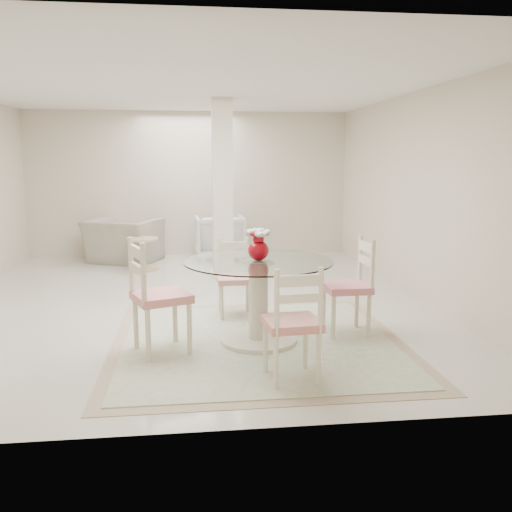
{
  "coord_description": "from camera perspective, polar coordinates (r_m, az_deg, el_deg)",
  "views": [
    {
      "loc": [
        0.03,
        -6.91,
        1.81
      ],
      "look_at": [
        0.67,
        -1.56,
        0.85
      ],
      "focal_mm": 38.0,
      "sensor_mm": 36.0,
      "label": 1
    }
  ],
  "objects": [
    {
      "name": "dining_chair_west",
      "position": [
        5.11,
        -10.8,
        -3.35
      ],
      "size": [
        0.63,
        0.63,
        1.21
      ],
      "rotation": [
        0.0,
        0.0,
        1.94
      ],
      "color": "#ECE5C2",
      "rests_on": "ground"
    },
    {
      "name": "area_rug",
      "position": [
        5.49,
        0.25,
        -9.05
      ],
      "size": [
        2.9,
        2.9,
        0.02
      ],
      "color": "tan",
      "rests_on": "ground"
    },
    {
      "name": "column",
      "position": [
        8.23,
        -3.54,
        6.89
      ],
      "size": [
        0.3,
        0.3,
        2.7
      ],
      "primitive_type": "cube",
      "color": "beige",
      "rests_on": "ground"
    },
    {
      "name": "dining_chair_north",
      "position": [
        6.3,
        -2.3,
        -1.65
      ],
      "size": [
        0.4,
        0.4,
        1.0
      ],
      "rotation": [
        0.0,
        0.0,
        0.0
      ],
      "color": "beige",
      "rests_on": "ground"
    },
    {
      "name": "room_shell",
      "position": [
        6.91,
        -7.17,
        10.41
      ],
      "size": [
        6.02,
        7.02,
        2.71
      ],
      "color": "beige",
      "rests_on": "ground"
    },
    {
      "name": "recliner_taupe",
      "position": [
        9.97,
        -13.75,
        1.59
      ],
      "size": [
        1.49,
        1.41,
        0.77
      ],
      "primitive_type": "imported",
      "rotation": [
        0.0,
        0.0,
        2.74
      ],
      "color": "#9F9483",
      "rests_on": "ground"
    },
    {
      "name": "dining_table",
      "position": [
        5.37,
        0.25,
        -4.8
      ],
      "size": [
        1.46,
        1.46,
        0.84
      ],
      "rotation": [
        0.0,
        0.0,
        0.17
      ],
      "color": "beige",
      "rests_on": "ground"
    },
    {
      "name": "armchair_white",
      "position": [
        9.94,
        -3.84,
        1.97
      ],
      "size": [
        0.9,
        0.92,
        0.81
      ],
      "primitive_type": "imported",
      "rotation": [
        0.0,
        0.0,
        3.18
      ],
      "color": "silver",
      "rests_on": "ground"
    },
    {
      "name": "dining_chair_east",
      "position": [
        5.69,
        10.2,
        -2.39
      ],
      "size": [
        0.47,
        0.47,
        1.13
      ],
      "rotation": [
        0.0,
        0.0,
        -1.54
      ],
      "color": "beige",
      "rests_on": "ground"
    },
    {
      "name": "dining_chair_south",
      "position": [
        4.4,
        4.02,
        -6.28
      ],
      "size": [
        0.47,
        0.47,
        1.09
      ],
      "rotation": [
        0.0,
        0.0,
        3.24
      ],
      "color": "#F6EDCA",
      "rests_on": "ground"
    },
    {
      "name": "ground",
      "position": [
        7.14,
        -6.85,
        -4.65
      ],
      "size": [
        7.0,
        7.0,
        0.0
      ],
      "primitive_type": "plane",
      "color": "beige",
      "rests_on": "ground"
    },
    {
      "name": "side_table",
      "position": [
        9.16,
        -11.8,
        0.07
      ],
      "size": [
        0.51,
        0.51,
        0.54
      ],
      "color": "tan",
      "rests_on": "ground"
    },
    {
      "name": "red_vase",
      "position": [
        5.25,
        0.27,
        1.2
      ],
      "size": [
        0.24,
        0.23,
        0.31
      ],
      "color": "#A10411",
      "rests_on": "dining_table"
    }
  ]
}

